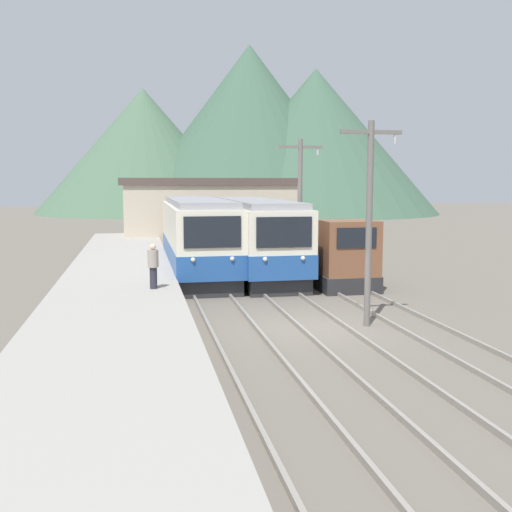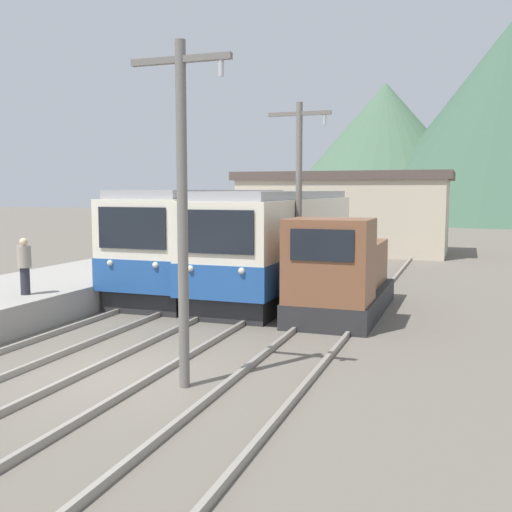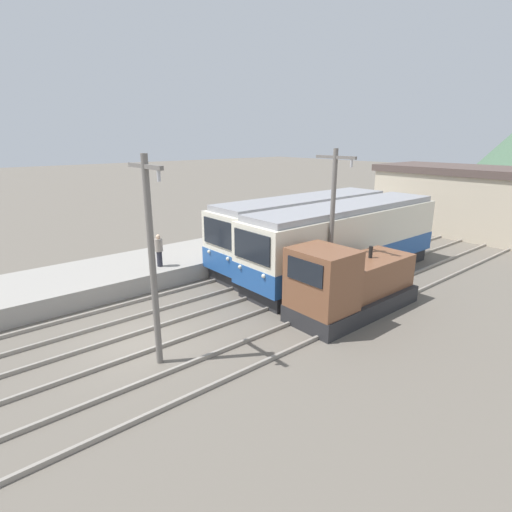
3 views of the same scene
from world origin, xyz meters
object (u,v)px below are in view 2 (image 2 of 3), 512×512
shunting_locomotive (341,275)px  catenary_mast_near (183,202)px  commuter_train_left (211,243)px  commuter_train_center (281,245)px  catenary_mast_mid (299,197)px  person_on_platform (24,264)px

shunting_locomotive → catenary_mast_near: 8.14m
commuter_train_left → commuter_train_center: bearing=1.4°
shunting_locomotive → catenary_mast_mid: catenary_mast_mid is taller
commuter_train_left → commuter_train_center: (2.80, 0.07, -0.02)m
commuter_train_center → catenary_mast_near: bearing=-82.3°
catenary_mast_near → shunting_locomotive: bearing=79.0°
commuter_train_left → shunting_locomotive: size_ratio=1.95×
shunting_locomotive → catenary_mast_near: size_ratio=0.93×
catenary_mast_mid → shunting_locomotive: bearing=-19.6°
person_on_platform → commuter_train_center: bearing=56.3°
commuter_train_left → catenary_mast_near: catenary_mast_near is taller
commuter_train_left → shunting_locomotive: (5.80, -3.44, -0.54)m
catenary_mast_near → catenary_mast_mid: same height
catenary_mast_near → catenary_mast_mid: size_ratio=1.00×
commuter_train_center → person_on_platform: commuter_train_center is taller
catenary_mast_near → commuter_train_left: bearing=111.2°
commuter_train_center → catenary_mast_mid: (1.51, -2.98, 1.82)m
shunting_locomotive → person_on_platform: 9.18m
commuter_train_left → person_on_platform: (-2.34, -7.65, -0.04)m
catenary_mast_near → person_on_platform: 7.71m
shunting_locomotive → person_on_platform: shunting_locomotive is taller
person_on_platform → catenary_mast_mid: bearing=35.5°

